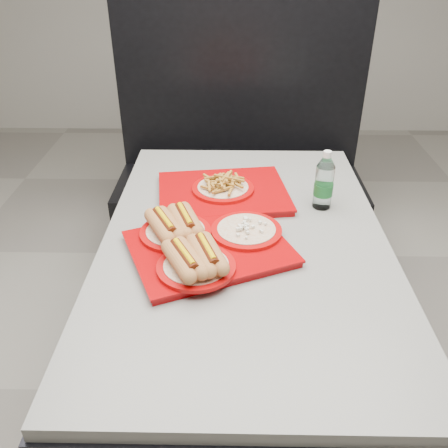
{
  "coord_description": "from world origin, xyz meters",
  "views": [
    {
      "loc": [
        -0.04,
        -1.27,
        1.57
      ],
      "look_at": [
        -0.07,
        -0.06,
        0.83
      ],
      "focal_mm": 38.0,
      "sensor_mm": 36.0,
      "label": 1
    }
  ],
  "objects_px": {
    "diner_table": "(244,277)",
    "tray_far": "(223,190)",
    "tray_near": "(203,243)",
    "water_bottle": "(324,183)",
    "booth_bench": "(240,181)"
  },
  "relations": [
    {
      "from": "tray_far",
      "to": "water_bottle",
      "type": "relative_size",
      "value": 2.42
    },
    {
      "from": "tray_near",
      "to": "water_bottle",
      "type": "height_order",
      "value": "water_bottle"
    },
    {
      "from": "diner_table",
      "to": "water_bottle",
      "type": "relative_size",
      "value": 6.76
    },
    {
      "from": "diner_table",
      "to": "tray_far",
      "type": "bearing_deg",
      "value": 105.75
    },
    {
      "from": "tray_near",
      "to": "tray_far",
      "type": "height_order",
      "value": "tray_near"
    },
    {
      "from": "diner_table",
      "to": "water_bottle",
      "type": "distance_m",
      "value": 0.42
    },
    {
      "from": "booth_bench",
      "to": "tray_near",
      "type": "height_order",
      "value": "booth_bench"
    },
    {
      "from": "tray_near",
      "to": "tray_far",
      "type": "xyz_separation_m",
      "value": [
        0.05,
        0.36,
        -0.01
      ]
    },
    {
      "from": "diner_table",
      "to": "tray_far",
      "type": "xyz_separation_m",
      "value": [
        -0.08,
        0.27,
        0.19
      ]
    },
    {
      "from": "tray_near",
      "to": "tray_far",
      "type": "distance_m",
      "value": 0.37
    },
    {
      "from": "diner_table",
      "to": "tray_far",
      "type": "relative_size",
      "value": 2.79
    },
    {
      "from": "tray_far",
      "to": "diner_table",
      "type": "bearing_deg",
      "value": -74.25
    },
    {
      "from": "booth_bench",
      "to": "tray_far",
      "type": "relative_size",
      "value": 2.66
    },
    {
      "from": "tray_far",
      "to": "water_bottle",
      "type": "height_order",
      "value": "water_bottle"
    },
    {
      "from": "diner_table",
      "to": "tray_near",
      "type": "relative_size",
      "value": 2.54
    }
  ]
}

